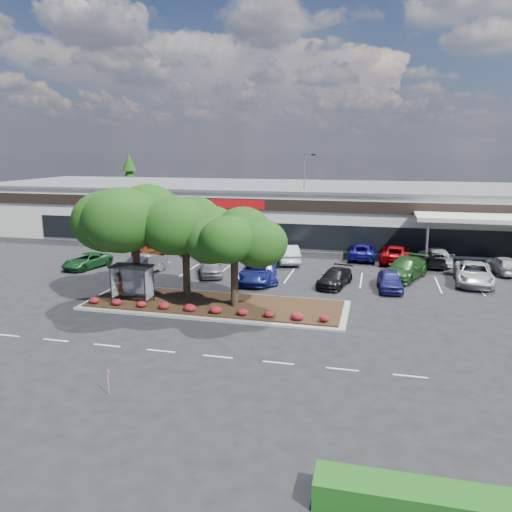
% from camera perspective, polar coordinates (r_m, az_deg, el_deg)
% --- Properties ---
extents(ground, '(160.00, 160.00, 0.00)m').
position_cam_1_polar(ground, '(30.28, -3.48, -8.32)').
color(ground, black).
rests_on(ground, ground).
extents(retail_store, '(80.40, 25.20, 6.25)m').
position_cam_1_polar(retail_store, '(62.00, 5.82, 5.24)').
color(retail_store, white).
rests_on(retail_store, ground).
extents(landscape_island, '(18.00, 6.00, 0.26)m').
position_cam_1_polar(landscape_island, '(34.42, -4.71, -5.56)').
color(landscape_island, gray).
rests_on(landscape_island, ground).
extents(lane_markings, '(33.12, 20.06, 0.01)m').
position_cam_1_polar(lane_markings, '(39.90, 0.73, -3.20)').
color(lane_markings, silver).
rests_on(lane_markings, ground).
extents(shrub_row, '(17.00, 0.80, 0.50)m').
position_cam_1_polar(shrub_row, '(32.41, -5.90, -6.01)').
color(shrub_row, maroon).
rests_on(shrub_row, landscape_island).
extents(bus_shelter, '(2.75, 1.55, 2.59)m').
position_cam_1_polar(bus_shelter, '(34.99, -13.91, -1.88)').
color(bus_shelter, black).
rests_on(bus_shelter, landscape_island).
extents(island_tree_west, '(7.20, 7.20, 7.89)m').
position_cam_1_polar(island_tree_west, '(36.17, -13.64, 1.67)').
color(island_tree_west, '#17370F').
rests_on(island_tree_west, landscape_island).
extents(island_tree_mid, '(6.60, 6.60, 7.32)m').
position_cam_1_polar(island_tree_mid, '(35.41, -8.05, 1.20)').
color(island_tree_mid, '#17370F').
rests_on(island_tree_mid, landscape_island).
extents(island_tree_east, '(5.80, 5.80, 6.50)m').
position_cam_1_polar(island_tree_east, '(32.82, -2.49, -0.28)').
color(island_tree_east, '#17370F').
rests_on(island_tree_east, landscape_island).
extents(hedge_south_east, '(6.00, 1.30, 0.90)m').
position_cam_1_polar(hedge_south_east, '(17.02, 17.78, -25.08)').
color(hedge_south_east, '#1A470F').
rests_on(hedge_south_east, ground).
extents(conifer_north_west, '(4.40, 4.40, 10.00)m').
position_cam_1_polar(conifer_north_west, '(82.76, -14.19, 7.95)').
color(conifer_north_west, '#17370F').
rests_on(conifer_north_west, ground).
extents(person_waiting, '(0.74, 0.50, 1.97)m').
position_cam_1_polar(person_waiting, '(36.18, -15.47, -3.24)').
color(person_waiting, '#594C47').
rests_on(person_waiting, landscape_island).
extents(light_pole, '(1.43, 0.50, 10.16)m').
position_cam_1_polar(light_pole, '(55.95, 5.58, 5.89)').
color(light_pole, gray).
rests_on(light_pole, ground).
extents(survey_stake, '(0.07, 0.14, 1.14)m').
position_cam_1_polar(survey_stake, '(23.37, -16.50, -13.32)').
color(survey_stake, tan).
rests_on(survey_stake, ground).
extents(car_0, '(3.35, 5.17, 1.32)m').
position_cam_1_polar(car_0, '(47.54, -18.75, -0.52)').
color(car_0, '#164A1F').
rests_on(car_0, ground).
extents(car_1, '(3.15, 5.23, 1.63)m').
position_cam_1_polar(car_1, '(43.92, -12.94, -0.99)').
color(car_1, '#56565C').
rests_on(car_1, ground).
extents(car_2, '(3.45, 4.97, 1.57)m').
position_cam_1_polar(car_2, '(42.67, -5.25, -1.15)').
color(car_2, slate).
rests_on(car_2, ground).
extents(car_3, '(3.06, 5.94, 1.60)m').
position_cam_1_polar(car_3, '(40.41, 0.13, -1.84)').
color(car_3, navy).
rests_on(car_3, ground).
extents(car_4, '(3.18, 5.13, 1.39)m').
position_cam_1_polar(car_4, '(40.86, 1.04, -1.84)').
color(car_4, navy).
rests_on(car_4, ground).
extents(car_5, '(2.90, 4.95, 1.35)m').
position_cam_1_polar(car_5, '(39.63, 9.00, -2.46)').
color(car_5, black).
rests_on(car_5, ground).
extents(car_6, '(2.07, 4.52, 1.50)m').
position_cam_1_polar(car_6, '(39.45, 15.07, -2.69)').
color(car_6, navy).
rests_on(car_6, ground).
extents(car_7, '(4.45, 6.37, 1.71)m').
position_cam_1_polar(car_7, '(43.14, 16.67, -1.38)').
color(car_7, '#214B1D').
rests_on(car_7, ground).
extents(car_8, '(3.31, 6.26, 1.68)m').
position_cam_1_polar(car_8, '(43.40, 23.63, -1.84)').
color(car_8, '#B3B3B3').
rests_on(car_8, ground).
extents(car_9, '(3.24, 4.82, 1.52)m').
position_cam_1_polar(car_9, '(51.14, -11.77, 0.85)').
color(car_9, maroon).
rests_on(car_9, ground).
extents(car_10, '(3.40, 4.96, 1.55)m').
position_cam_1_polar(car_10, '(52.05, -7.49, 1.21)').
color(car_10, silver).
rests_on(car_10, ground).
extents(car_11, '(2.78, 5.33, 1.47)m').
position_cam_1_polar(car_11, '(50.06, -5.13, 0.79)').
color(car_11, slate).
rests_on(car_11, ground).
extents(car_12, '(3.31, 5.52, 1.72)m').
position_cam_1_polar(car_12, '(47.25, 3.63, 0.27)').
color(car_12, silver).
rests_on(car_12, ground).
extents(car_13, '(2.60, 5.53, 1.53)m').
position_cam_1_polar(car_13, '(49.81, 12.02, 0.54)').
color(car_13, navy).
rests_on(car_13, ground).
extents(car_14, '(3.15, 6.06, 1.63)m').
position_cam_1_polar(car_14, '(49.11, 15.69, 0.25)').
color(car_14, '#95030A').
rests_on(car_14, ground).
extents(car_15, '(3.04, 5.69, 1.57)m').
position_cam_1_polar(car_15, '(49.43, 19.80, 0.01)').
color(car_15, silver).
rests_on(car_15, ground).
extents(car_16, '(2.26, 4.92, 1.39)m').
position_cam_1_polar(car_16, '(48.65, 19.84, -0.28)').
color(car_16, black).
rests_on(car_16, ground).
extents(car_17, '(2.60, 4.80, 1.55)m').
position_cam_1_polar(car_17, '(48.03, 26.43, -0.90)').
color(car_17, '#BBBBBB').
rests_on(car_17, ground).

